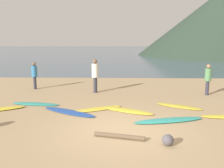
# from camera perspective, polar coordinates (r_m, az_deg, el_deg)

# --- Properties ---
(ground_plane) EXTENTS (120.00, 120.00, 0.20)m
(ground_plane) POSITION_cam_1_polar(r_m,az_deg,el_deg) (17.71, 1.97, 0.63)
(ground_plane) COLOR tan
(ground_plane) RESTS_ON ground
(ocean_water) EXTENTS (140.00, 100.00, 0.01)m
(ocean_water) POSITION_cam_1_polar(r_m,az_deg,el_deg) (68.48, 1.82, 7.78)
(ocean_water) COLOR #475B6B
(ocean_water) RESTS_ON ground
(surfboard_1) EXTENTS (2.23, 0.80, 0.07)m
(surfboard_1) POSITION_cam_1_polar(r_m,az_deg,el_deg) (11.44, -17.43, -4.45)
(surfboard_1) COLOR teal
(surfboard_1) RESTS_ON ground
(surfboard_2) EXTENTS (2.48, 1.77, 0.06)m
(surfboard_2) POSITION_cam_1_polar(r_m,az_deg,el_deg) (9.90, -10.05, -6.41)
(surfboard_2) COLOR #1E479E
(surfboard_2) RESTS_ON ground
(surfboard_3) EXTENTS (2.24, 1.50, 0.06)m
(surfboard_3) POSITION_cam_1_polar(r_m,az_deg,el_deg) (10.16, -3.62, -5.84)
(surfboard_3) COLOR yellow
(surfboard_3) RESTS_ON ground
(surfboard_4) EXTENTS (2.25, 1.54, 0.08)m
(surfboard_4) POSITION_cam_1_polar(r_m,az_deg,el_deg) (9.92, 3.58, -6.18)
(surfboard_4) COLOR yellow
(surfboard_4) RESTS_ON ground
(surfboard_5) EXTENTS (2.64, 1.14, 0.08)m
(surfboard_5) POSITION_cam_1_polar(r_m,az_deg,el_deg) (8.96, 13.16, -8.23)
(surfboard_5) COLOR teal
(surfboard_5) RESTS_ON ground
(surfboard_6) EXTENTS (1.99, 1.46, 0.06)m
(surfboard_6) POSITION_cam_1_polar(r_m,az_deg,el_deg) (10.92, 15.37, -5.05)
(surfboard_6) COLOR yellow
(surfboard_6) RESTS_ON ground
(person_0) EXTENTS (0.37, 0.37, 1.83)m
(person_0) POSITION_cam_1_polar(r_m,az_deg,el_deg) (13.28, -3.96, 2.57)
(person_0) COLOR #2D2D38
(person_0) RESTS_ON ground
(person_1) EXTENTS (0.33, 0.33, 1.62)m
(person_1) POSITION_cam_1_polar(r_m,az_deg,el_deg) (13.60, 21.50, 1.52)
(person_1) COLOR #2D2D38
(person_1) RESTS_ON ground
(person_2) EXTENTS (0.32, 0.32, 1.59)m
(person_2) POSITION_cam_1_polar(r_m,az_deg,el_deg) (14.93, -17.67, 2.39)
(person_2) COLOR #2D2D38
(person_2) RESTS_ON ground
(driftwood_log) EXTENTS (1.49, 0.48, 0.13)m
(driftwood_log) POSITION_cam_1_polar(r_m,az_deg,el_deg) (7.29, 1.71, -12.09)
(driftwood_log) COLOR brown
(driftwood_log) RESTS_ON ground
(beach_rock_far) EXTENTS (0.31, 0.31, 0.31)m
(beach_rock_far) POSITION_cam_1_polar(r_m,az_deg,el_deg) (6.97, 12.91, -12.63)
(beach_rock_far) COLOR #514C51
(beach_rock_far) RESTS_ON ground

